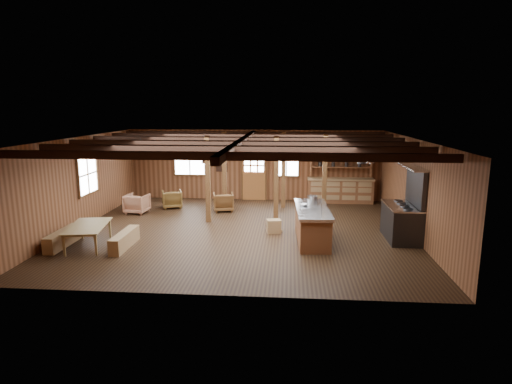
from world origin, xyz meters
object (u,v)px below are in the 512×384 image
(kitchen_island, at_px, (312,224))
(armchair_c, at_px, (137,204))
(armchair_b, at_px, (223,202))
(armchair_a, at_px, (172,199))
(commercial_range, at_px, (404,217))
(dining_table, at_px, (90,236))

(kitchen_island, height_order, armchair_c, kitchen_island)
(kitchen_island, bearing_deg, armchair_b, 130.51)
(kitchen_island, xyz_separation_m, armchair_b, (-3.01, 3.23, -0.15))
(armchair_a, distance_m, armchair_c, 1.35)
(kitchen_island, xyz_separation_m, armchair_a, (-4.99, 3.58, -0.15))
(commercial_range, bearing_deg, kitchen_island, -173.09)
(commercial_range, distance_m, armchair_c, 8.90)
(kitchen_island, relative_size, armchair_c, 3.40)
(kitchen_island, relative_size, commercial_range, 1.21)
(dining_table, distance_m, armchair_b, 5.18)
(kitchen_island, distance_m, armchair_a, 6.14)
(kitchen_island, height_order, dining_table, kitchen_island)
(commercial_range, xyz_separation_m, armchair_a, (-7.56, 3.26, -0.34))
(armchair_a, bearing_deg, kitchen_island, 124.79)
(dining_table, xyz_separation_m, armchair_b, (2.96, 4.25, 0.03))
(kitchen_island, relative_size, armchair_a, 3.55)
(dining_table, height_order, armchair_b, armchair_b)
(armchair_b, bearing_deg, armchair_a, -21.95)
(armchair_a, xyz_separation_m, armchair_c, (-1.01, -0.90, 0.01))
(armchair_a, bearing_deg, dining_table, 58.36)
(dining_table, relative_size, armchair_b, 2.34)
(commercial_range, height_order, armchair_b, commercial_range)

